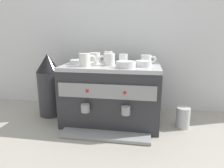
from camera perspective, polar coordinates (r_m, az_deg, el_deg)
ground_plane at (r=1.51m, az=-0.00°, el=-10.19°), size 4.00×4.00×0.00m
tiled_backsplash_wall at (r=1.70m, az=1.82°, el=11.31°), size 2.80×0.03×1.08m
espresso_machine at (r=1.44m, az=-0.03°, el=-2.69°), size 0.66×0.55×0.42m
ceramic_cup_0 at (r=1.43m, az=-5.24°, el=7.42°), size 0.11×0.09×0.08m
ceramic_cup_1 at (r=1.45m, az=3.22°, el=7.32°), size 0.06×0.09×0.07m
ceramic_cup_2 at (r=1.34m, az=-1.01°, el=7.11°), size 0.11×0.08×0.08m
ceramic_cup_3 at (r=1.44m, az=9.95°, el=7.04°), size 0.11×0.07×0.06m
ceramic_cup_4 at (r=1.31m, az=-7.71°, el=6.93°), size 0.10×0.09×0.08m
ceramic_cup_5 at (r=1.48m, az=-1.05°, el=7.83°), size 0.06×0.11×0.08m
ceramic_bowl_0 at (r=1.32m, az=9.05°, el=5.82°), size 0.11×0.11×0.04m
ceramic_bowl_1 at (r=1.53m, az=-7.36°, el=6.89°), size 0.10×0.10×0.03m
ceramic_bowl_2 at (r=1.42m, az=-9.81°, el=6.25°), size 0.11×0.11×0.03m
ceramic_bowl_3 at (r=1.25m, az=3.98°, el=5.63°), size 0.12×0.12×0.04m
coffee_grinder at (r=1.60m, az=-17.58°, el=-0.25°), size 0.18×0.18×0.48m
milk_pitcher at (r=1.45m, az=19.78°, el=-9.08°), size 0.09×0.09×0.14m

